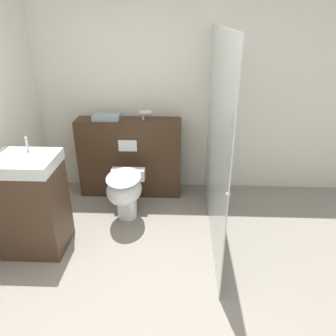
# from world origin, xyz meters

# --- Properties ---
(ground_plane) EXTENTS (12.00, 12.00, 0.00)m
(ground_plane) POSITION_xyz_m (0.00, 0.00, 0.00)
(ground_plane) COLOR gray
(wall_back) EXTENTS (8.00, 0.06, 2.50)m
(wall_back) POSITION_xyz_m (0.00, 2.10, 1.25)
(wall_back) COLOR silver
(wall_back) RESTS_ON ground_plane
(partition_panel) EXTENTS (1.27, 0.30, 0.98)m
(partition_panel) POSITION_xyz_m (-0.51, 1.84, 0.49)
(partition_panel) COLOR #3D2819
(partition_panel) RESTS_ON ground_plane
(shower_glass) EXTENTS (0.04, 1.98, 2.04)m
(shower_glass) POSITION_xyz_m (0.47, 1.07, 1.02)
(shower_glass) COLOR silver
(shower_glass) RESTS_ON ground_plane
(toilet) EXTENTS (0.39, 0.61, 0.57)m
(toilet) POSITION_xyz_m (-0.48, 1.21, 0.37)
(toilet) COLOR white
(toilet) RESTS_ON ground_plane
(sink_vanity) EXTENTS (0.58, 0.50, 1.12)m
(sink_vanity) POSITION_xyz_m (-1.28, 0.70, 0.49)
(sink_vanity) COLOR #473323
(sink_vanity) RESTS_ON ground_plane
(hair_drier) EXTENTS (0.16, 0.06, 0.12)m
(hair_drier) POSITION_xyz_m (-0.30, 1.83, 1.07)
(hair_drier) COLOR #B7B7BC
(hair_drier) RESTS_ON partition_panel
(folded_towel) EXTENTS (0.31, 0.18, 0.06)m
(folded_towel) POSITION_xyz_m (-0.77, 1.83, 1.02)
(folded_towel) COLOR #8C9EAD
(folded_towel) RESTS_ON partition_panel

